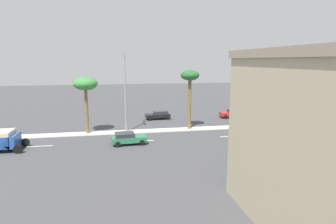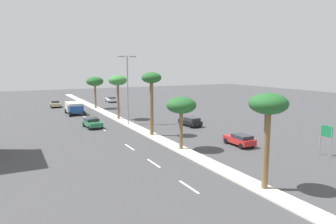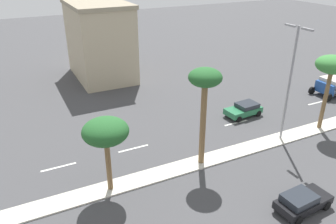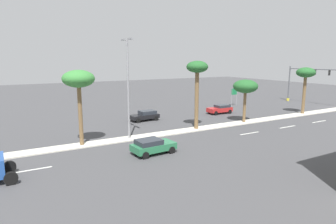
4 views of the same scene
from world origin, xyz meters
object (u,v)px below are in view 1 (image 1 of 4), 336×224
Objects in this scene: palm_tree_left at (85,85)px; street_lamp_outboard at (125,86)px; sedan_green_trailing at (128,138)px; palm_tree_front at (320,84)px; sedan_red_left at (232,113)px; palm_tree_rear at (190,79)px; commercial_building at (329,143)px; sedan_black_center at (158,115)px; directional_road_sign at (258,100)px; palm_tree_outboard at (243,94)px.

palm_tree_left is 0.70× the size of street_lamp_outboard.
street_lamp_outboard is 7.74m from sedan_green_trailing.
sedan_red_left is (6.65, 10.77, -5.33)m from palm_tree_front.
street_lamp_outboard is at bearing -0.33° from sedan_green_trailing.
palm_tree_front is 20.05m from palm_tree_rear.
palm_tree_front is (24.63, -18.85, 1.00)m from commercial_building.
sedan_black_center is at bearing 71.76° from palm_tree_front.
palm_tree_rear is 1.11× the size of palm_tree_left.
directional_road_sign is 0.77× the size of sedan_black_center.
commercial_building is 31.03m from palm_tree_front.
sedan_black_center is (7.63, 23.16, -5.33)m from palm_tree_front.
sedan_black_center is at bearing 7.61° from commercial_building.
palm_tree_left is (-0.16, 33.69, 0.31)m from palm_tree_front.
palm_tree_front is at bearing -89.64° from palm_tree_rear.
commercial_building reaches higher than palm_tree_rear.
street_lamp_outboard is at bearing 90.66° from palm_tree_rear.
sedan_green_trailing is at bearing 124.58° from sedan_red_left.
commercial_building reaches higher than palm_tree_left.
street_lamp_outboard reaches higher than palm_tree_outboard.
sedan_red_left is 21.85m from sedan_green_trailing.
street_lamp_outboard is at bearing 22.06° from commercial_building.
palm_tree_rear is (0.00, 7.73, 2.15)m from palm_tree_outboard.
palm_tree_front is 33.69m from palm_tree_left.
street_lamp_outboard is at bearing 114.94° from directional_road_sign.
palm_tree_front is at bearing -78.68° from sedan_green_trailing.
palm_tree_left is (-0.03, 13.65, -0.56)m from palm_tree_rear.
commercial_building is at bearing -177.23° from palm_tree_rear.
directional_road_sign is 20.66m from palm_tree_rear.
commercial_building is at bearing -172.39° from sedan_black_center.
directional_road_sign is 30.54m from sedan_green_trailing.
directional_road_sign is 0.45× the size of palm_tree_front.
sedan_black_center is 1.03× the size of sedan_red_left.
palm_tree_left is at bearing 90.13° from palm_tree_rear.
sedan_red_left is (-4.82, 7.18, -1.50)m from directional_road_sign.
palm_tree_rear is 8.74m from street_lamp_outboard.
palm_tree_outboard is at bearing -125.55° from sedan_black_center.
palm_tree_left reaches higher than palm_tree_outboard.
commercial_building reaches higher than directional_road_sign.
sedan_green_trailing is (18.87, 9.92, -4.33)m from commercial_building.
palm_tree_front is at bearing -37.43° from commercial_building.
sedan_black_center is (7.79, -10.53, -5.64)m from palm_tree_left.
palm_tree_rear reaches higher than directional_road_sign.
palm_tree_left reaches higher than sedan_green_trailing.
palm_tree_outboard is at bearing 143.10° from directional_road_sign.
street_lamp_outboard is 2.59× the size of sedan_green_trailing.
sedan_green_trailing is (-12.40, 17.99, 0.01)m from sedan_red_left.
street_lamp_outboard is 2.56× the size of sedan_black_center.
sedan_red_left is (-0.98, -12.39, -0.00)m from sedan_black_center.
palm_tree_outboard is 17.86m from sedan_green_trailing.
sedan_green_trailing is (-17.23, 25.18, -1.49)m from directional_road_sign.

